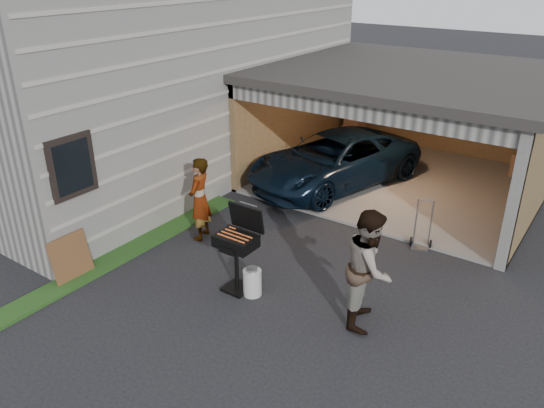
{
  "coord_description": "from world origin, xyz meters",
  "views": [
    {
      "loc": [
        5.26,
        -5.84,
        5.26
      ],
      "look_at": [
        0.18,
        1.42,
        1.15
      ],
      "focal_mm": 35.0,
      "sensor_mm": 36.0,
      "label": 1
    }
  ],
  "objects_px": {
    "man": "(369,268)",
    "plywood_panel": "(71,258)",
    "propane_tank": "(252,282)",
    "minivan": "(334,162)",
    "bbq_grill": "(237,243)",
    "hand_truck": "(421,239)",
    "woman": "(200,199)"
  },
  "relations": [
    {
      "from": "man",
      "to": "plywood_panel",
      "type": "xyz_separation_m",
      "value": [
        -4.85,
        -1.91,
        -0.55
      ]
    },
    {
      "from": "man",
      "to": "propane_tank",
      "type": "relative_size",
      "value": 4.06
    },
    {
      "from": "plywood_panel",
      "to": "man",
      "type": "bearing_deg",
      "value": 21.52
    },
    {
      "from": "minivan",
      "to": "man",
      "type": "height_order",
      "value": "man"
    },
    {
      "from": "propane_tank",
      "to": "plywood_panel",
      "type": "bearing_deg",
      "value": -153.84
    },
    {
      "from": "bbq_grill",
      "to": "minivan",
      "type": "bearing_deg",
      "value": 100.16
    },
    {
      "from": "man",
      "to": "hand_truck",
      "type": "xyz_separation_m",
      "value": [
        -0.13,
        2.77,
        -0.77
      ]
    },
    {
      "from": "man",
      "to": "plywood_panel",
      "type": "relative_size",
      "value": 2.28
    },
    {
      "from": "man",
      "to": "bbq_grill",
      "type": "relative_size",
      "value": 1.28
    },
    {
      "from": "man",
      "to": "hand_truck",
      "type": "height_order",
      "value": "man"
    },
    {
      "from": "propane_tank",
      "to": "plywood_panel",
      "type": "xyz_separation_m",
      "value": [
        -2.95,
        -1.45,
        0.18
      ]
    },
    {
      "from": "woman",
      "to": "plywood_panel",
      "type": "distance_m",
      "value": 2.68
    },
    {
      "from": "woman",
      "to": "bbq_grill",
      "type": "distance_m",
      "value": 2.08
    },
    {
      "from": "man",
      "to": "hand_truck",
      "type": "relative_size",
      "value": 1.87
    },
    {
      "from": "minivan",
      "to": "hand_truck",
      "type": "height_order",
      "value": "minivan"
    },
    {
      "from": "minivan",
      "to": "plywood_panel",
      "type": "bearing_deg",
      "value": -88.79
    },
    {
      "from": "minivan",
      "to": "bbq_grill",
      "type": "height_order",
      "value": "bbq_grill"
    },
    {
      "from": "man",
      "to": "plywood_panel",
      "type": "distance_m",
      "value": 5.24
    },
    {
      "from": "woman",
      "to": "propane_tank",
      "type": "height_order",
      "value": "woman"
    },
    {
      "from": "bbq_grill",
      "to": "hand_truck",
      "type": "distance_m",
      "value": 3.91
    },
    {
      "from": "minivan",
      "to": "propane_tank",
      "type": "height_order",
      "value": "minivan"
    },
    {
      "from": "hand_truck",
      "to": "woman",
      "type": "bearing_deg",
      "value": -166.06
    },
    {
      "from": "minivan",
      "to": "propane_tank",
      "type": "relative_size",
      "value": 9.78
    },
    {
      "from": "woman",
      "to": "propane_tank",
      "type": "distance_m",
      "value": 2.43
    },
    {
      "from": "woman",
      "to": "hand_truck",
      "type": "distance_m",
      "value": 4.5
    },
    {
      "from": "minivan",
      "to": "bbq_grill",
      "type": "bearing_deg",
      "value": -63.54
    },
    {
      "from": "hand_truck",
      "to": "man",
      "type": "bearing_deg",
      "value": -102.8
    },
    {
      "from": "minivan",
      "to": "man",
      "type": "relative_size",
      "value": 2.41
    },
    {
      "from": "woman",
      "to": "man",
      "type": "distance_m",
      "value": 4.05
    },
    {
      "from": "man",
      "to": "bbq_grill",
      "type": "bearing_deg",
      "value": 84.13
    },
    {
      "from": "plywood_panel",
      "to": "hand_truck",
      "type": "bearing_deg",
      "value": 44.77
    },
    {
      "from": "propane_tank",
      "to": "woman",
      "type": "bearing_deg",
      "value": 153.4
    }
  ]
}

